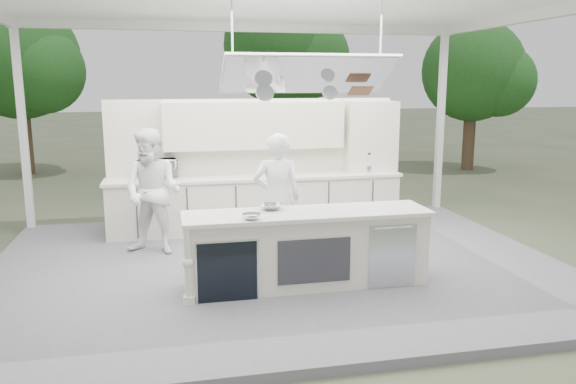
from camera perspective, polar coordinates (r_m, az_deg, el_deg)
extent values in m
plane|color=#4F563B|center=(8.10, -1.02, -8.02)|extent=(90.00, 90.00, 0.00)
cube|color=slate|center=(8.08, -1.02, -7.62)|extent=(8.00, 6.00, 0.12)
cube|color=white|center=(11.74, 15.22, 6.81)|extent=(0.12, 0.12, 3.70)
cube|color=white|center=(10.72, -25.34, 5.75)|extent=(0.12, 0.12, 3.70)
cube|color=white|center=(10.56, -4.26, 16.34)|extent=(8.00, 0.12, 0.16)
cube|color=white|center=(9.28, 24.31, 16.13)|extent=(0.12, 6.00, 0.16)
cube|color=white|center=(6.82, 2.08, 11.88)|extent=(2.00, 0.71, 0.43)
cube|color=white|center=(6.82, 2.08, 11.88)|extent=(2.06, 0.76, 0.46)
cylinder|color=white|center=(6.68, -5.70, 15.93)|extent=(0.02, 0.02, 0.95)
cylinder|color=white|center=(7.11, 9.42, 15.54)|extent=(0.02, 0.02, 0.95)
cylinder|color=silver|center=(6.86, -2.36, 10.04)|extent=(0.22, 0.14, 0.21)
cylinder|color=silver|center=(6.99, 4.28, 10.04)|extent=(0.18, 0.12, 0.18)
cube|color=brown|center=(7.14, 7.37, 10.16)|extent=(0.28, 0.18, 0.12)
cube|color=#EFE2CB|center=(7.13, 1.96, -5.91)|extent=(3.00, 0.70, 0.90)
cube|color=white|center=(7.01, 1.98, -2.20)|extent=(3.10, 0.78, 0.05)
cylinder|color=#EFE2CB|center=(6.60, -10.12, -7.42)|extent=(0.11, 0.11, 0.92)
cube|color=black|center=(6.66, -6.18, -8.06)|extent=(0.70, 0.04, 0.72)
cube|color=silver|center=(6.65, -6.18, -8.07)|extent=(0.74, 0.03, 0.72)
cube|color=#2C2C30|center=(6.81, 2.69, -7.02)|extent=(0.90, 0.02, 0.55)
cube|color=silver|center=(7.12, 10.54, -6.38)|extent=(0.62, 0.02, 0.78)
cube|color=#EFE2CB|center=(9.75, -3.19, -1.24)|extent=(5.00, 0.65, 0.90)
cube|color=white|center=(9.66, -3.22, 1.51)|extent=(5.08, 0.72, 0.05)
cube|color=#EFE2CB|center=(9.92, -3.50, 2.93)|extent=(5.00, 0.10, 2.25)
cube|color=#EFE2CB|center=(9.72, -3.43, 6.77)|extent=(3.10, 0.38, 0.80)
cube|color=#EFE2CB|center=(10.23, 8.39, 5.48)|extent=(0.90, 0.45, 1.30)
cube|color=brown|center=(10.23, 8.39, 5.48)|extent=(0.84, 0.40, 0.03)
cylinder|color=silver|center=(10.13, 8.05, 2.35)|extent=(0.20, 0.20, 0.12)
cylinder|color=black|center=(10.10, 8.07, 3.25)|extent=(0.17, 0.17, 0.20)
cylinder|color=black|center=(10.25, 9.89, 2.35)|extent=(0.16, 0.16, 0.10)
cone|color=black|center=(10.23, 9.92, 3.29)|extent=(0.14, 0.14, 0.24)
cylinder|color=brown|center=(18.04, -25.10, 5.00)|extent=(0.36, 0.36, 2.10)
sphere|color=#225720|center=(17.98, -25.70, 12.10)|extent=(3.40, 3.40, 3.40)
sphere|color=#225720|center=(17.33, -23.77, 11.20)|extent=(2.38, 2.38, 2.38)
cylinder|color=brown|center=(19.96, -0.64, 7.05)|extent=(0.36, 0.36, 2.45)
sphere|color=#225720|center=(19.94, -0.66, 14.59)|extent=(4.00, 4.00, 4.00)
sphere|color=#225720|center=(19.52, 2.07, 13.49)|extent=(2.80, 2.80, 2.80)
cylinder|color=brown|center=(18.00, 17.89, 5.22)|extent=(0.36, 0.36, 1.92)
sphere|color=#225720|center=(17.92, 18.28, 11.63)|extent=(3.00, 3.00, 3.00)
sphere|color=#225720|center=(17.84, 20.65, 10.52)|extent=(2.10, 2.10, 2.10)
imported|color=white|center=(7.90, -1.12, -0.66)|extent=(0.70, 0.49, 1.85)
imported|color=white|center=(8.54, -13.56, 0.02)|extent=(1.13, 1.03, 1.88)
imported|color=silver|center=(9.70, -13.05, 2.39)|extent=(0.64, 0.49, 0.32)
imported|color=#ACAEB3|center=(7.11, -1.73, -1.51)|extent=(0.32, 0.32, 0.07)
imported|color=silver|center=(6.61, -3.73, -2.50)|extent=(0.27, 0.27, 0.07)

